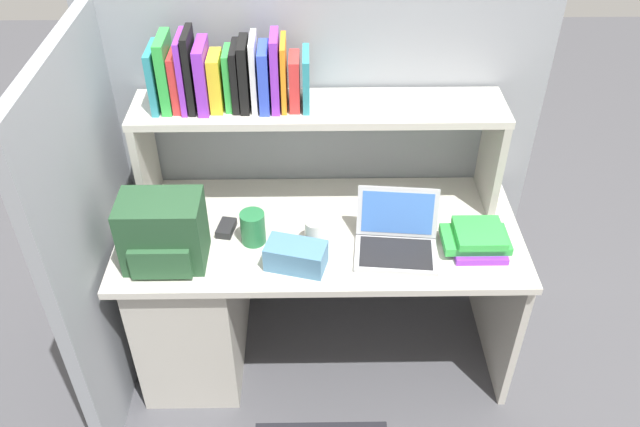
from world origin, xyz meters
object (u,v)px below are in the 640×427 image
at_px(tissue_box, 296,256).
at_px(snack_canister, 253,228).
at_px(laptop, 396,238).
at_px(paper_cup, 315,232).
at_px(computer_mouse, 226,228).
at_px(backpack, 163,233).

bearing_deg(tissue_box, snack_canister, 154.29).
distance_m(laptop, paper_cup, 0.31).
xyz_separation_m(computer_mouse, tissue_box, (0.28, -0.21, 0.03)).
relative_size(computer_mouse, paper_cup, 1.00).
relative_size(paper_cup, tissue_box, 0.47).
distance_m(laptop, backpack, 0.87).
height_order(paper_cup, snack_canister, snack_canister).
bearing_deg(computer_mouse, snack_canister, -17.22).
bearing_deg(computer_mouse, paper_cup, -0.83).
distance_m(backpack, computer_mouse, 0.29).
bearing_deg(paper_cup, computer_mouse, 168.28).
bearing_deg(backpack, computer_mouse, 39.28).
distance_m(tissue_box, snack_canister, 0.22).
distance_m(paper_cup, tissue_box, 0.15).
height_order(laptop, computer_mouse, laptop).
bearing_deg(tissue_box, laptop, 28.99).
bearing_deg(computer_mouse, tissue_box, -25.31).
xyz_separation_m(backpack, paper_cup, (0.56, 0.09, -0.08)).
relative_size(laptop, snack_canister, 2.50).
bearing_deg(paper_cup, backpack, -170.35).
bearing_deg(laptop, computer_mouse, 170.48).
bearing_deg(laptop, snack_canister, 174.72).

